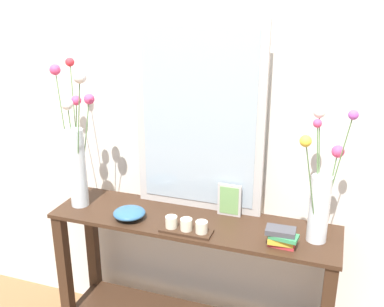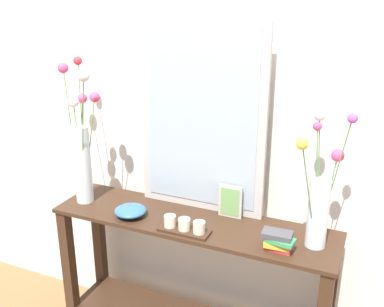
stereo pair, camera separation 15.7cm
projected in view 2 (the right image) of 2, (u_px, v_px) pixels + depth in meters
name	position (u px, v px, depth m)	size (l,w,h in m)	color
wall_back	(216.00, 103.00, 2.27)	(6.40, 0.08, 2.70)	silver
console_table	(192.00, 277.00, 2.30)	(1.41, 0.36, 0.83)	#382316
mirror_leaning	(201.00, 119.00, 2.16)	(0.65, 0.03, 0.94)	#B7B2AD
tall_vase_left	(82.00, 148.00, 2.29)	(0.29, 0.25, 0.74)	silver
vase_right	(319.00, 200.00, 1.90)	(0.21, 0.22, 0.61)	silver
candle_tray	(184.00, 226.00, 2.07)	(0.24, 0.09, 0.07)	#382316
picture_frame_small	(230.00, 202.00, 2.19)	(0.12, 0.01, 0.17)	#B7B2AD
decorative_bowl	(130.00, 211.00, 2.21)	(0.16, 0.16, 0.05)	#2D5B84
book_stack	(278.00, 241.00, 1.92)	(0.15, 0.09, 0.09)	#C63338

